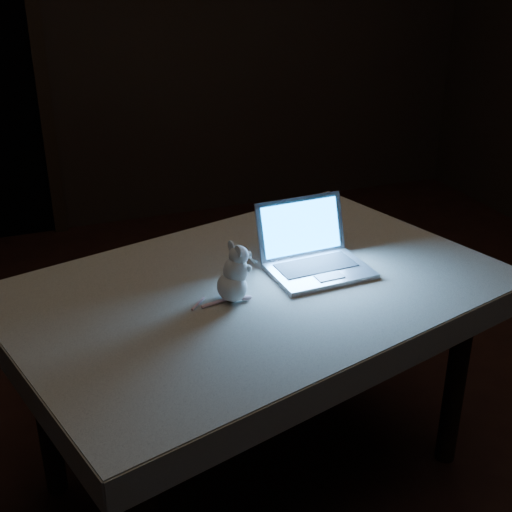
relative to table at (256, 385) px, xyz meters
name	(u,v)px	position (x,y,z in m)	size (l,w,h in m)	color
floor	(308,451)	(0.22, 0.03, -0.37)	(5.00, 5.00, 0.00)	black
back_wall	(139,15)	(0.22, 2.53, 0.93)	(4.50, 0.04, 2.60)	black
table	(256,385)	(0.00, 0.00, 0.00)	(1.40, 0.90, 0.75)	black
tablecloth	(263,301)	(0.01, -0.03, 0.33)	(1.49, 0.99, 0.10)	beige
laptop	(321,243)	(0.21, -0.01, 0.49)	(0.31, 0.27, 0.21)	#AEADB2
plush_mouse	(232,273)	(-0.10, -0.07, 0.47)	(0.13, 0.13, 0.18)	white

